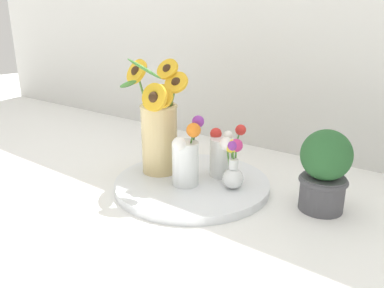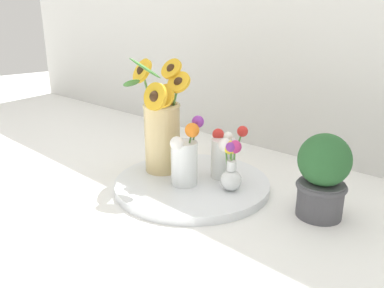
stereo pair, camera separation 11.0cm
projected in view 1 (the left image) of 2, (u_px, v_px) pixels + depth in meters
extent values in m
plane|color=white|center=(177.00, 189.00, 1.13)|extent=(6.00, 6.00, 0.00)
cylinder|color=silver|center=(192.00, 183.00, 1.14)|extent=(0.47, 0.47, 0.02)
cylinder|color=#D1B77A|center=(160.00, 140.00, 1.17)|extent=(0.11, 0.11, 0.21)
torus|color=#D1B77A|center=(159.00, 106.00, 1.14)|extent=(0.12, 0.12, 0.01)
cylinder|color=#568E42|center=(157.00, 130.00, 1.18)|extent=(0.04, 0.06, 0.20)
cylinder|color=gold|center=(157.00, 95.00, 1.18)|extent=(0.09, 0.07, 0.08)
sphere|color=#382314|center=(157.00, 95.00, 1.18)|extent=(0.04, 0.04, 0.04)
cylinder|color=#568E42|center=(159.00, 132.00, 1.13)|extent=(0.05, 0.01, 0.21)
cylinder|color=gold|center=(163.00, 98.00, 1.09)|extent=(0.07, 0.04, 0.07)
sphere|color=#382314|center=(163.00, 98.00, 1.09)|extent=(0.03, 0.03, 0.03)
cylinder|color=#568E42|center=(167.00, 122.00, 1.15)|extent=(0.05, 0.04, 0.24)
cylinder|color=gold|center=(176.00, 82.00, 1.11)|extent=(0.08, 0.06, 0.07)
sphere|color=#382314|center=(176.00, 82.00, 1.11)|extent=(0.03, 0.03, 0.03)
cylinder|color=#568E42|center=(164.00, 112.00, 1.17)|extent=(0.02, 0.03, 0.27)
cylinder|color=gold|center=(167.00, 69.00, 1.14)|extent=(0.07, 0.05, 0.06)
sphere|color=#382314|center=(167.00, 69.00, 1.14)|extent=(0.03, 0.03, 0.03)
cylinder|color=#568E42|center=(163.00, 132.00, 1.19)|extent=(0.05, 0.01, 0.20)
cylinder|color=gold|center=(157.00, 100.00, 1.17)|extent=(0.10, 0.06, 0.10)
sphere|color=#382314|center=(157.00, 100.00, 1.17)|extent=(0.04, 0.04, 0.04)
cylinder|color=#568E42|center=(155.00, 129.00, 1.14)|extent=(0.06, 0.07, 0.20)
cylinder|color=gold|center=(154.00, 97.00, 1.07)|extent=(0.10, 0.04, 0.10)
sphere|color=#382314|center=(154.00, 97.00, 1.07)|extent=(0.03, 0.03, 0.03)
cylinder|color=#568E42|center=(149.00, 113.00, 1.18)|extent=(0.09, 0.01, 0.24)
cylinder|color=gold|center=(137.00, 71.00, 1.17)|extent=(0.10, 0.06, 0.10)
sphere|color=#382314|center=(137.00, 71.00, 1.17)|extent=(0.03, 0.03, 0.03)
ellipsoid|color=#38702D|center=(128.00, 84.00, 1.10)|extent=(0.12, 0.11, 0.05)
ellipsoid|color=#38702D|center=(144.00, 69.00, 1.03)|extent=(0.12, 0.07, 0.07)
cylinder|color=white|center=(185.00, 163.00, 1.08)|extent=(0.08, 0.08, 0.13)
cylinder|color=#427533|center=(189.00, 151.00, 1.06)|extent=(0.02, 0.03, 0.12)
sphere|color=orange|center=(194.00, 130.00, 1.05)|extent=(0.04, 0.04, 0.04)
cylinder|color=#427533|center=(181.00, 160.00, 1.06)|extent=(0.02, 0.03, 0.11)
sphere|color=white|center=(179.00, 144.00, 1.03)|extent=(0.04, 0.04, 0.04)
cylinder|color=#427533|center=(192.00, 146.00, 1.09)|extent=(0.02, 0.03, 0.14)
sphere|color=purple|center=(198.00, 121.00, 1.07)|extent=(0.04, 0.04, 0.04)
sphere|color=white|center=(233.00, 178.00, 1.07)|extent=(0.06, 0.06, 0.06)
cylinder|color=white|center=(233.00, 164.00, 1.05)|extent=(0.03, 0.03, 0.03)
cylinder|color=#4C8438|center=(232.00, 162.00, 1.07)|extent=(0.01, 0.01, 0.09)
sphere|color=yellow|center=(232.00, 146.00, 1.06)|extent=(0.04, 0.04, 0.04)
cylinder|color=#4C8438|center=(235.00, 164.00, 1.06)|extent=(0.01, 0.02, 0.10)
sphere|color=#C6337A|center=(236.00, 145.00, 1.06)|extent=(0.04, 0.04, 0.04)
cylinder|color=#4C8438|center=(229.00, 164.00, 1.06)|extent=(0.04, 0.02, 0.11)
sphere|color=white|center=(226.00, 144.00, 1.06)|extent=(0.04, 0.04, 0.04)
cylinder|color=#4C8438|center=(234.00, 162.00, 1.05)|extent=(0.02, 0.01, 0.10)
sphere|color=purple|center=(232.00, 146.00, 1.05)|extent=(0.03, 0.03, 0.03)
cylinder|color=white|center=(222.00, 157.00, 1.15)|extent=(0.07, 0.07, 0.12)
cylinder|color=#568E42|center=(234.00, 149.00, 1.15)|extent=(0.03, 0.03, 0.12)
sphere|color=red|center=(241.00, 130.00, 1.13)|extent=(0.03, 0.03, 0.03)
cylinder|color=#568E42|center=(225.00, 152.00, 1.12)|extent=(0.03, 0.02, 0.11)
sphere|color=white|center=(228.00, 135.00, 1.09)|extent=(0.03, 0.03, 0.03)
cylinder|color=#568E42|center=(218.00, 149.00, 1.17)|extent=(0.02, 0.01, 0.10)
sphere|color=red|center=(216.00, 134.00, 1.16)|extent=(0.04, 0.04, 0.04)
cylinder|color=#4C4C51|center=(322.00, 193.00, 0.99)|extent=(0.12, 0.12, 0.09)
torus|color=#4C4C51|center=(323.00, 180.00, 0.98)|extent=(0.13, 0.13, 0.01)
ellipsoid|color=#285B2D|center=(326.00, 155.00, 0.96)|extent=(0.13, 0.13, 0.13)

